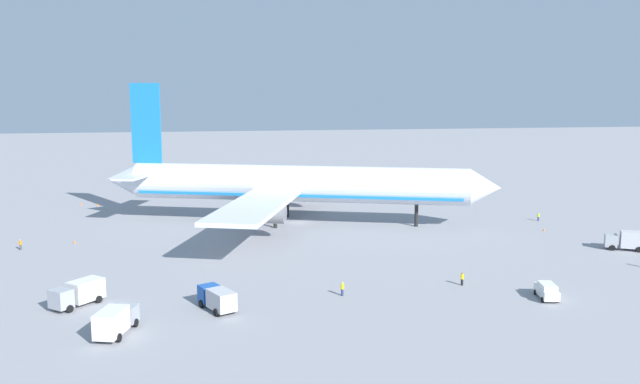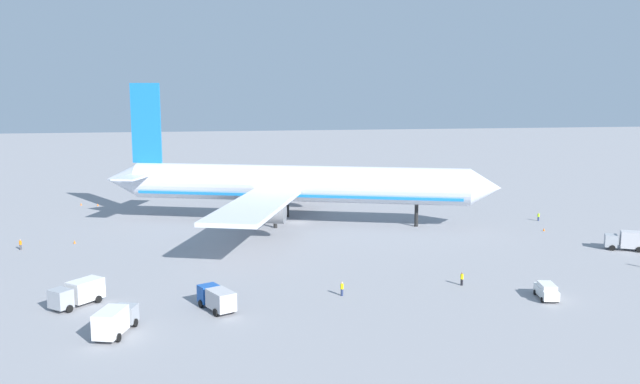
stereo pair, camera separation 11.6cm
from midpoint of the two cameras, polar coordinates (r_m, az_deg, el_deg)
ground_plane at (r=125.84m, az=-1.91°, el=-2.70°), size 600.00×600.00×0.00m
airliner at (r=124.83m, az=-2.51°, el=0.69°), size 74.81×70.57×26.73m
service_truck_0 at (r=114.83m, az=25.35°, el=-3.84°), size 6.29×4.68×3.09m
service_truck_1 at (r=71.92m, az=-17.50°, el=-10.66°), size 4.16×7.10×3.00m
service_truck_3 at (r=76.97m, az=-8.99°, el=-9.16°), size 4.50×6.29×2.59m
service_truck_4 at (r=82.68m, az=-20.41°, el=-8.27°), size 6.04×6.33×2.86m
service_van at (r=84.85m, az=19.28°, el=-8.16°), size 2.82×4.84×1.97m
ground_worker_0 at (r=87.57m, az=12.37°, el=-7.44°), size 0.56×0.56×1.73m
ground_worker_1 at (r=81.43m, az=1.98°, el=-8.47°), size 0.48×0.48×1.76m
ground_worker_3 at (r=134.37m, az=18.63°, el=-2.07°), size 0.40×0.40×1.62m
ground_worker_4 at (r=114.68m, az=-24.75°, el=-4.20°), size 0.42×0.42×1.72m
traffic_cone_0 at (r=116.07m, az=-20.69°, el=-4.11°), size 0.36×0.36×0.55m
traffic_cone_1 at (r=125.12m, az=19.06°, el=-3.12°), size 0.36×0.36×0.55m
traffic_cone_2 at (r=152.31m, az=-18.88°, el=-1.05°), size 0.36×0.36×0.55m
traffic_cone_3 at (r=154.24m, az=-20.19°, el=-1.00°), size 0.36×0.36×0.55m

